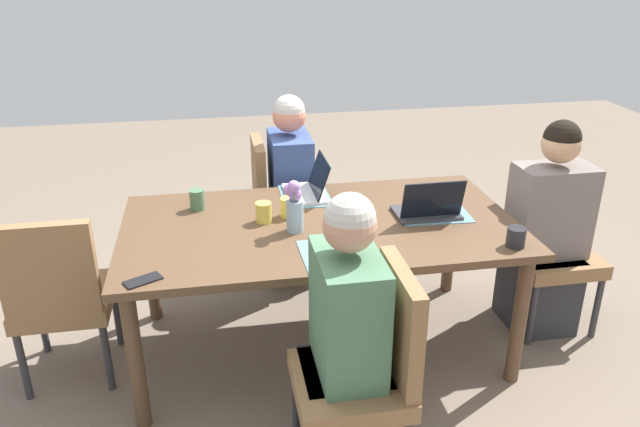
# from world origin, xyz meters

# --- Properties ---
(ground_plane) EXTENTS (10.00, 10.00, 0.00)m
(ground_plane) POSITION_xyz_m (0.00, 0.00, 0.00)
(ground_plane) COLOR #756656
(dining_table) EXTENTS (1.94, 1.06, 0.73)m
(dining_table) POSITION_xyz_m (0.00, 0.00, 0.66)
(dining_table) COLOR brown
(dining_table) RESTS_ON ground_plane
(chair_near_left_near) EXTENTS (0.44, 0.44, 0.90)m
(chair_near_left_near) POSITION_xyz_m (0.04, -0.84, 0.50)
(chair_near_left_near) COLOR olive
(chair_near_left_near) RESTS_ON ground_plane
(person_near_left_near) EXTENTS (0.36, 0.40, 1.19)m
(person_near_left_near) POSITION_xyz_m (-0.03, -0.78, 0.53)
(person_near_left_near) COLOR #2D2D33
(person_near_left_near) RESTS_ON ground_plane
(chair_far_left_mid) EXTENTS (0.44, 0.44, 0.90)m
(chair_far_left_mid) POSITION_xyz_m (-0.11, 0.88, 0.50)
(chair_far_left_mid) COLOR olive
(chair_far_left_mid) RESTS_ON ground_plane
(person_far_left_mid) EXTENTS (0.36, 0.40, 1.19)m
(person_far_left_mid) POSITION_xyz_m (-0.04, 0.82, 0.53)
(person_far_left_mid) COLOR #2D2D33
(person_far_left_mid) RESTS_ON ground_plane
(chair_head_right_left_far) EXTENTS (0.44, 0.44, 0.90)m
(chair_head_right_left_far) POSITION_xyz_m (1.31, 0.08, 0.50)
(chair_head_right_left_far) COLOR olive
(chair_head_right_left_far) RESTS_ON ground_plane
(person_head_right_left_far) EXTENTS (0.40, 0.36, 1.19)m
(person_head_right_left_far) POSITION_xyz_m (1.25, 0.01, 0.53)
(person_head_right_left_far) COLOR #2D2D33
(person_head_right_left_far) RESTS_ON ground_plane
(chair_head_left_right_near) EXTENTS (0.44, 0.44, 0.90)m
(chair_head_left_right_near) POSITION_xyz_m (-1.26, -0.05, 0.50)
(chair_head_left_right_near) COLOR olive
(chair_head_left_right_near) RESTS_ON ground_plane
(flower_vase) EXTENTS (0.09, 0.10, 0.27)m
(flower_vase) POSITION_xyz_m (-0.14, -0.07, 0.87)
(flower_vase) COLOR #8EA8B7
(flower_vase) RESTS_ON dining_table
(placemat_near_left_near) EXTENTS (0.27, 0.37, 0.00)m
(placemat_near_left_near) POSITION_xyz_m (-0.01, -0.37, 0.74)
(placemat_near_left_near) COLOR slate
(placemat_near_left_near) RESTS_ON dining_table
(placemat_far_left_mid) EXTENTS (0.26, 0.36, 0.00)m
(placemat_far_left_mid) POSITION_xyz_m (-0.02, 0.37, 0.74)
(placemat_far_left_mid) COLOR slate
(placemat_far_left_mid) RESTS_ON dining_table
(placemat_head_right_left_far) EXTENTS (0.37, 0.28, 0.00)m
(placemat_head_right_left_far) POSITION_xyz_m (0.59, 0.00, 0.74)
(placemat_head_right_left_far) COLOR slate
(placemat_head_right_left_far) RESTS_ON dining_table
(laptop_head_right_left_far) EXTENTS (0.32, 0.22, 0.21)m
(laptop_head_right_left_far) POSITION_xyz_m (0.55, -0.02, 0.78)
(laptop_head_right_left_far) COLOR #38383D
(laptop_head_right_left_far) RESTS_ON dining_table
(laptop_far_left_mid) EXTENTS (0.22, 0.32, 0.21)m
(laptop_far_left_mid) POSITION_xyz_m (0.01, 0.37, 0.78)
(laptop_far_left_mid) COLOR silver
(laptop_far_left_mid) RESTS_ON dining_table
(coffee_mug_near_left) EXTENTS (0.08, 0.08, 0.11)m
(coffee_mug_near_left) POSITION_xyz_m (-0.60, 0.28, 0.79)
(coffee_mug_near_left) COLOR #47704C
(coffee_mug_near_left) RESTS_ON dining_table
(coffee_mug_near_right) EXTENTS (0.09, 0.09, 0.09)m
(coffee_mug_near_right) POSITION_xyz_m (0.83, -0.42, 0.78)
(coffee_mug_near_right) COLOR #232328
(coffee_mug_near_right) RESTS_ON dining_table
(coffee_mug_centre_left) EXTENTS (0.09, 0.09, 0.10)m
(coffee_mug_centre_left) POSITION_xyz_m (-0.14, 0.11, 0.78)
(coffee_mug_centre_left) COLOR #DBC64C
(coffee_mug_centre_left) RESTS_ON dining_table
(coffee_mug_centre_right) EXTENTS (0.08, 0.08, 0.10)m
(coffee_mug_centre_right) POSITION_xyz_m (-0.27, 0.06, 0.78)
(coffee_mug_centre_right) COLOR #DBC64C
(coffee_mug_centre_right) RESTS_ON dining_table
(phone_black) EXTENTS (0.17, 0.13, 0.01)m
(phone_black) POSITION_xyz_m (-0.82, -0.44, 0.74)
(phone_black) COLOR black
(phone_black) RESTS_ON dining_table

